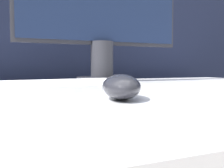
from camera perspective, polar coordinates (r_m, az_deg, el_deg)
partition_panel at (r=1.24m, az=-11.52°, el=0.11°), size 5.00×0.03×1.41m
computer_mouse_near at (r=0.43m, az=2.02°, el=-0.57°), size 0.10×0.14×0.04m
keyboard at (r=0.58m, az=-14.95°, el=-0.57°), size 0.41×0.20×0.02m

